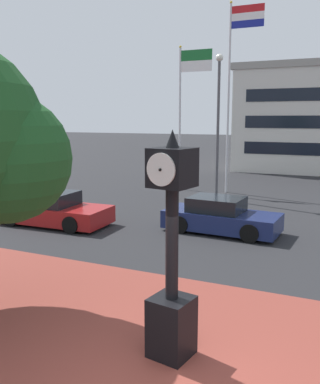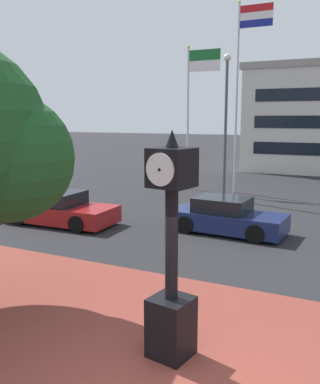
{
  "view_description": "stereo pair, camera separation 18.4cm",
  "coord_description": "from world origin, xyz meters",
  "px_view_note": "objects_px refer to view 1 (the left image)",
  "views": [
    {
      "loc": [
        2.53,
        -4.99,
        4.08
      ],
      "look_at": [
        -0.36,
        1.38,
        2.85
      ],
      "focal_mm": 39.25,
      "sensor_mm": 36.0,
      "label": 1
    },
    {
      "loc": [
        2.7,
        -4.92,
        4.08
      ],
      "look_at": [
        -0.36,
        1.38,
        2.85
      ],
      "focal_mm": 39.25,
      "sensor_mm": 36.0,
      "label": 2
    }
  ],
  "objects_px": {
    "street_clock": "(172,266)",
    "car_street_mid": "(53,210)",
    "street_lamp_post": "(218,113)",
    "car_street_near": "(220,217)",
    "flagpole_primary": "(185,102)",
    "flagpole_secondary": "(233,81)"
  },
  "relations": [
    {
      "from": "street_lamp_post",
      "to": "car_street_near",
      "type": "bearing_deg",
      "value": -71.95
    },
    {
      "from": "flagpole_secondary",
      "to": "street_lamp_post",
      "type": "relative_size",
      "value": 1.41
    },
    {
      "from": "car_street_near",
      "to": "flagpole_primary",
      "type": "height_order",
      "value": "flagpole_primary"
    },
    {
      "from": "flagpole_primary",
      "to": "street_lamp_post",
      "type": "bearing_deg",
      "value": -39.79
    },
    {
      "from": "street_clock",
      "to": "car_street_mid",
      "type": "relative_size",
      "value": 0.88
    },
    {
      "from": "car_street_near",
      "to": "flagpole_primary",
      "type": "distance_m",
      "value": 10.43
    },
    {
      "from": "flagpole_secondary",
      "to": "street_lamp_post",
      "type": "xyz_separation_m",
      "value": [
        -0.11,
        -2.19,
        -1.73
      ]
    },
    {
      "from": "car_street_near",
      "to": "car_street_mid",
      "type": "relative_size",
      "value": 0.94
    },
    {
      "from": "street_clock",
      "to": "car_street_near",
      "type": "height_order",
      "value": "street_clock"
    },
    {
      "from": "car_street_near",
      "to": "flagpole_primary",
      "type": "bearing_deg",
      "value": -147.42
    },
    {
      "from": "car_street_near",
      "to": "street_lamp_post",
      "type": "xyz_separation_m",
      "value": [
        -1.97,
        6.05,
        3.77
      ]
    },
    {
      "from": "street_clock",
      "to": "car_street_near",
      "type": "bearing_deg",
      "value": 110.22
    },
    {
      "from": "flagpole_secondary",
      "to": "street_clock",
      "type": "bearing_deg",
      "value": -78.36
    },
    {
      "from": "street_clock",
      "to": "flagpole_primary",
      "type": "height_order",
      "value": "flagpole_primary"
    },
    {
      "from": "car_street_mid",
      "to": "flagpole_primary",
      "type": "distance_m",
      "value": 10.9
    },
    {
      "from": "car_street_mid",
      "to": "street_clock",
      "type": "bearing_deg",
      "value": 47.84
    },
    {
      "from": "street_clock",
      "to": "flagpole_primary",
      "type": "bearing_deg",
      "value": 120.15
    },
    {
      "from": "flagpole_primary",
      "to": "flagpole_secondary",
      "type": "distance_m",
      "value": 2.94
    },
    {
      "from": "flagpole_secondary",
      "to": "street_lamp_post",
      "type": "height_order",
      "value": "flagpole_secondary"
    },
    {
      "from": "car_street_near",
      "to": "car_street_mid",
      "type": "distance_m",
      "value": 6.46
    },
    {
      "from": "street_clock",
      "to": "street_lamp_post",
      "type": "height_order",
      "value": "street_lamp_post"
    },
    {
      "from": "car_street_mid",
      "to": "street_lamp_post",
      "type": "xyz_separation_m",
      "value": [
        4.29,
        7.62,
        3.77
      ]
    }
  ]
}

